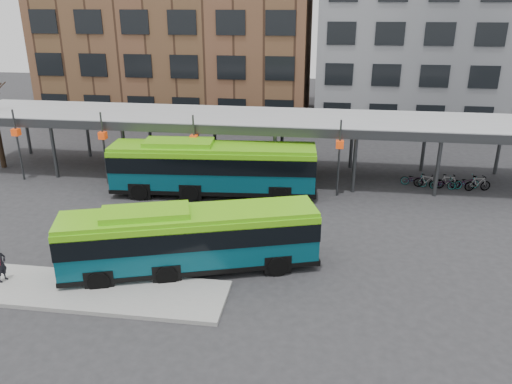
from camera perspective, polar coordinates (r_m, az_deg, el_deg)
name	(u,v)px	position (r m, az deg, el deg)	size (l,w,h in m)	color
ground	(206,265)	(23.26, -5.71, -8.29)	(120.00, 120.00, 0.00)	#28282B
boarding_island	(61,289)	(22.73, -21.40, -10.27)	(14.00, 3.00, 0.18)	gray
canopy	(248,120)	(33.76, -0.88, 8.27)	(40.00, 6.53, 4.80)	#999B9E
building_brick	(180,5)	(53.82, -8.70, 20.41)	(26.00, 14.00, 22.00)	brown
building_grey	(449,16)	(52.80, 21.16, 18.22)	(24.00, 14.00, 20.00)	slate
bus_front	(190,238)	(22.20, -7.60, -5.20)	(11.36, 5.70, 3.08)	#074250
bus_rear	(212,167)	(30.84, -5.00, 2.89)	(12.69, 3.65, 3.45)	#074250
pedestrian	(0,264)	(23.80, -27.20, -7.35)	(0.49, 0.66, 1.57)	black
bike_rack	(447,182)	(34.33, 20.95, 1.09)	(5.65, 1.30, 1.02)	slate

